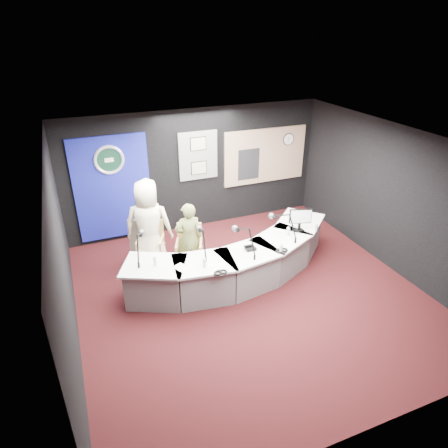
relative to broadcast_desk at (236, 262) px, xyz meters
name	(u,v)px	position (x,y,z in m)	size (l,w,h in m)	color
ground	(250,294)	(0.05, -0.55, -0.38)	(6.00, 6.00, 0.00)	black
ceiling	(256,144)	(0.05, -0.55, 2.42)	(6.00, 6.00, 0.02)	silver
wall_back	(196,170)	(0.05, 2.45, 1.02)	(6.00, 0.02, 2.80)	black
wall_front	(377,348)	(0.05, -3.55, 1.02)	(6.00, 0.02, 2.80)	black
wall_left	(63,263)	(-2.95, -0.55, 1.02)	(0.02, 6.00, 2.80)	black
wall_right	(394,199)	(3.05, -0.55, 1.02)	(0.02, 6.00, 2.80)	black
broadcast_desk	(236,262)	(0.00, 0.00, 0.00)	(4.50, 1.90, 0.75)	silver
backdrop_panel	(113,189)	(-1.85, 2.42, 0.88)	(1.60, 0.05, 2.30)	navy
agency_seal	(109,160)	(-1.85, 2.38, 1.52)	(0.63, 0.63, 0.07)	silver
seal_center	(109,160)	(-1.85, 2.38, 1.52)	(0.48, 0.48, 0.01)	black
pinboard	(198,156)	(0.10, 2.42, 1.38)	(0.90, 0.04, 1.10)	slate
framed_photo_upper	(198,144)	(0.10, 2.39, 1.65)	(0.34, 0.02, 0.27)	#9C9171
framed_photo_lower	(199,168)	(0.10, 2.39, 1.09)	(0.34, 0.02, 0.27)	#9C9171
booth_window_frame	(265,156)	(1.80, 2.42, 1.18)	(2.12, 0.06, 1.32)	tan
booth_glow	(265,156)	(1.80, 2.41, 1.18)	(2.00, 0.02, 1.20)	beige
equipment_rack	(249,164)	(1.35, 2.39, 1.03)	(0.55, 0.02, 0.75)	black
wall_clock	(288,139)	(2.40, 2.39, 1.52)	(0.28, 0.28, 0.01)	white
armchair_left	(151,247)	(-1.40, 1.04, 0.08)	(0.51, 0.51, 0.91)	tan
armchair_right	(189,252)	(-0.74, 0.60, 0.05)	(0.48, 0.48, 0.85)	tan
draped_jacket	(142,236)	(-1.52, 1.27, 0.24)	(0.50, 0.10, 0.70)	slate
person_man	(149,225)	(-1.40, 1.04, 0.56)	(0.91, 0.59, 1.87)	#F0E4C0
person_woman	(189,239)	(-0.74, 0.60, 0.36)	(0.53, 0.35, 1.46)	olive
computer_monitor	(300,216)	(1.38, 0.06, 0.70)	(0.45, 0.03, 0.31)	black
desk_phone	(250,248)	(0.17, -0.24, 0.40)	(0.19, 0.15, 0.05)	black
headphones_near	(282,250)	(0.67, -0.51, 0.39)	(0.22, 0.22, 0.04)	black
headphones_far	(221,272)	(-0.62, -0.75, 0.39)	(0.21, 0.21, 0.04)	black
paper_stack	(182,268)	(-1.16, -0.35, 0.38)	(0.19, 0.27, 0.00)	white
notepad	(209,262)	(-0.68, -0.37, 0.38)	(0.20, 0.29, 0.00)	white
boom_mic_a	(140,243)	(-1.73, 0.22, 0.68)	(0.32, 0.71, 0.60)	black
boom_mic_b	(202,238)	(-0.68, -0.03, 0.68)	(0.22, 0.73, 0.60)	black
boom_mic_c	(245,237)	(0.03, -0.27, 0.68)	(0.24, 0.73, 0.60)	black
boom_mic_d	(284,223)	(0.95, -0.04, 0.68)	(0.34, 0.70, 0.60)	black
water_bottles	(246,247)	(0.06, -0.29, 0.46)	(3.29, 0.58, 0.18)	silver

